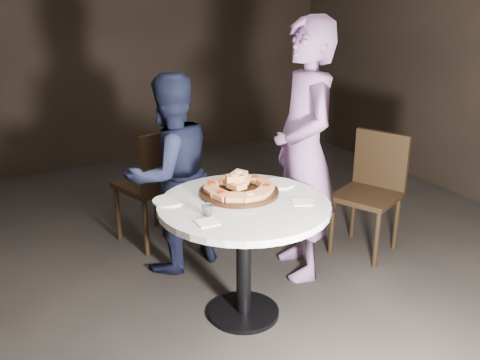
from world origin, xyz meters
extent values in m
plane|color=black|center=(0.00, 0.00, 0.00)|extent=(7.00, 7.00, 0.00)
cylinder|color=black|center=(-0.01, -0.10, 0.02)|extent=(0.51, 0.51, 0.03)
cylinder|color=black|center=(-0.01, -0.10, 0.40)|extent=(0.10, 0.10, 0.73)
cylinder|color=silver|center=(-0.01, -0.10, 0.77)|extent=(1.16, 1.16, 0.04)
cylinder|color=black|center=(0.03, 0.04, 0.80)|extent=(0.57, 0.57, 0.02)
cube|color=#BE7B49|center=(0.19, 0.11, 0.83)|extent=(0.13, 0.13, 0.05)
cylinder|color=red|center=(0.19, 0.11, 0.86)|extent=(0.07, 0.07, 0.01)
cube|color=#BE7B49|center=(0.14, 0.18, 0.83)|extent=(0.13, 0.12, 0.05)
cube|color=#BE7B49|center=(0.05, 0.22, 0.83)|extent=(0.12, 0.10, 0.05)
cylinder|color=beige|center=(0.05, 0.22, 0.86)|extent=(0.06, 0.06, 0.01)
cube|color=#BE7B49|center=(-0.04, 0.20, 0.83)|extent=(0.12, 0.11, 0.05)
cube|color=#BE7B49|center=(-0.11, 0.15, 0.83)|extent=(0.13, 0.14, 0.05)
cylinder|color=red|center=(-0.11, 0.15, 0.86)|extent=(0.07, 0.07, 0.01)
cube|color=#BE7B49|center=(-0.14, 0.06, 0.83)|extent=(0.08, 0.11, 0.05)
cube|color=#BE7B49|center=(-0.13, -0.03, 0.83)|extent=(0.11, 0.12, 0.05)
cylinder|color=red|center=(-0.13, -0.03, 0.86)|extent=(0.06, 0.06, 0.01)
cube|color=#BE7B49|center=(-0.07, -0.10, 0.83)|extent=(0.13, 0.13, 0.05)
cube|color=#BE7B49|center=(0.01, -0.13, 0.83)|extent=(0.11, 0.09, 0.05)
cylinder|color=beige|center=(0.01, -0.13, 0.86)|extent=(0.05, 0.05, 0.01)
cube|color=#BE7B49|center=(0.10, -0.12, 0.83)|extent=(0.14, 0.13, 0.05)
cube|color=#BE7B49|center=(0.18, -0.06, 0.83)|extent=(0.14, 0.13, 0.05)
cylinder|color=red|center=(0.18, -0.06, 0.86)|extent=(0.07, 0.07, 0.01)
cube|color=#BE7B49|center=(0.21, 0.02, 0.83)|extent=(0.10, 0.12, 0.05)
cube|color=#BE7B49|center=(0.07, 0.08, 0.87)|extent=(0.13, 0.13, 0.04)
cylinder|color=#2D6B1E|center=(0.07, 0.08, 0.89)|extent=(0.07, 0.07, 0.01)
cube|color=#BE7B49|center=(-0.01, 0.08, 0.87)|extent=(0.11, 0.13, 0.04)
cylinder|color=beige|center=(-0.01, 0.08, 0.89)|extent=(0.06, 0.06, 0.01)
cube|color=#BE7B49|center=(0.00, 0.00, 0.87)|extent=(0.10, 0.12, 0.04)
cylinder|color=orange|center=(0.00, 0.00, 0.89)|extent=(0.06, 0.06, 0.01)
cube|color=#BE7B49|center=(0.00, 0.04, 0.90)|extent=(0.13, 0.11, 0.05)
cylinder|color=beige|center=(0.00, 0.04, 0.93)|extent=(0.06, 0.06, 0.01)
cube|color=#BE7B49|center=(0.05, 0.08, 0.90)|extent=(0.13, 0.13, 0.05)
cylinder|color=beige|center=(0.05, 0.08, 0.93)|extent=(0.07, 0.07, 0.01)
cylinder|color=white|center=(-0.40, 0.13, 0.80)|extent=(0.24, 0.24, 0.01)
cylinder|color=white|center=(0.35, 0.06, 0.80)|extent=(0.25, 0.25, 0.01)
imported|color=silver|center=(-0.28, -0.17, 0.82)|extent=(0.09, 0.09, 0.06)
cube|color=white|center=(-0.33, -0.26, 0.79)|extent=(0.12, 0.12, 0.01)
cube|color=white|center=(0.30, -0.27, 0.79)|extent=(0.15, 0.15, 0.01)
cube|color=black|center=(-0.16, 1.23, 0.49)|extent=(0.58, 0.58, 0.04)
cube|color=black|center=(-0.09, 1.01, 0.74)|extent=(0.45, 0.18, 0.49)
cylinder|color=black|center=(-0.03, 1.48, 0.25)|extent=(0.05, 0.05, 0.49)
cylinder|color=black|center=(-0.40, 1.37, 0.25)|extent=(0.05, 0.05, 0.49)
cylinder|color=black|center=(0.09, 1.10, 0.25)|extent=(0.05, 0.05, 0.49)
cylinder|color=black|center=(-0.29, 0.99, 0.25)|extent=(0.05, 0.05, 0.49)
cube|color=black|center=(1.27, 0.22, 0.48)|extent=(0.59, 0.59, 0.04)
cube|color=black|center=(1.47, 0.31, 0.71)|extent=(0.22, 0.42, 0.48)
cylinder|color=black|center=(1.02, 0.32, 0.24)|extent=(0.05, 0.05, 0.48)
cylinder|color=black|center=(1.18, -0.03, 0.24)|extent=(0.05, 0.05, 0.48)
cylinder|color=black|center=(1.37, 0.47, 0.24)|extent=(0.05, 0.05, 0.48)
cylinder|color=black|center=(1.52, 0.13, 0.24)|extent=(0.05, 0.05, 0.48)
imported|color=#141931|center=(-0.16, 0.74, 0.74)|extent=(0.82, 0.69, 1.48)
imported|color=slate|center=(0.65, 0.22, 0.93)|extent=(0.61, 0.77, 1.86)
camera|label=1|loc=(-1.46, -2.73, 2.03)|focal=40.00mm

